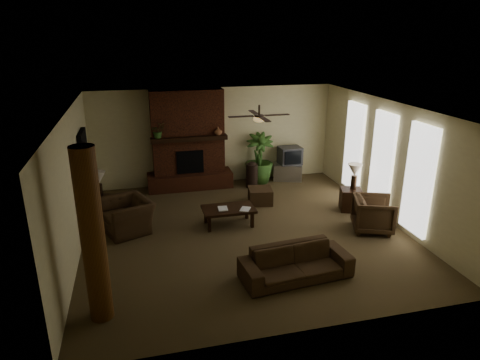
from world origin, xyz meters
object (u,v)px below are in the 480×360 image
object	(u,v)px
ottoman	(260,196)
lamp_left	(98,180)
sofa	(296,258)
floor_vase	(252,173)
floor_plant	(259,169)
lamp_right	(355,172)
coffee_table	(229,210)
armchair_left	(126,210)
tv_stand	(288,172)
armchair_right	(373,213)
log_column	(93,237)
side_table_right	(350,200)
side_table_left	(102,208)

from	to	relation	value
ottoman	lamp_left	world-z (taller)	lamp_left
sofa	floor_vase	distance (m)	4.86
ottoman	floor_plant	bearing A→B (deg)	74.91
lamp_right	coffee_table	bearing A→B (deg)	-177.10
armchair_left	lamp_left	size ratio (longest dim) A/B	1.73
sofa	coffee_table	world-z (taller)	sofa
lamp_left	tv_stand	bearing A→B (deg)	17.47
armchair_right	lamp_right	xyz separation A→B (m)	(0.13, 1.22, 0.57)
log_column	lamp_left	size ratio (longest dim) A/B	4.31
floor_plant	side_table_right	distance (m)	3.07
sofa	armchair_right	bearing A→B (deg)	25.30
tv_stand	side_table_right	xyz separation A→B (m)	(0.74, -2.58, 0.03)
log_column	ottoman	size ratio (longest dim) A/B	4.67
sofa	armchair_left	xyz separation A→B (m)	(-3.00, 2.77, 0.10)
log_column	side_table_right	xyz separation A→B (m)	(5.87, 2.97, -1.12)
lamp_left	floor_plant	bearing A→B (deg)	20.81
log_column	coffee_table	bearing A→B (deg)	46.46
tv_stand	side_table_right	distance (m)	2.69
lamp_left	side_table_right	world-z (taller)	lamp_left
coffee_table	floor_plant	xyz separation A→B (m)	(1.53, 2.73, 0.04)
armchair_left	tv_stand	bearing A→B (deg)	95.07
coffee_table	side_table_right	bearing A→B (deg)	2.54
log_column	side_table_left	distance (m)	4.08
armchair_right	ottoman	distance (m)	2.97
floor_vase	side_table_left	bearing A→B (deg)	-162.98
side_table_left	lamp_right	distance (m)	6.22
sofa	floor_vase	xyz separation A→B (m)	(0.50, 4.83, 0.04)
coffee_table	lamp_left	distance (m)	3.13
tv_stand	floor_plant	bearing A→B (deg)	-159.62
ottoman	side_table_right	xyz separation A→B (m)	(2.08, -0.98, 0.08)
sofa	ottoman	size ratio (longest dim) A/B	3.37
floor_vase	floor_plant	bearing A→B (deg)	49.55
armchair_left	side_table_right	distance (m)	5.48
armchair_right	ottoman	xyz separation A→B (m)	(-2.01, 2.18, -0.23)
armchair_right	tv_stand	xyz separation A→B (m)	(-0.66, 3.78, -0.18)
tv_stand	sofa	bearing A→B (deg)	-88.08
floor_vase	lamp_right	xyz separation A→B (m)	(2.03, -2.18, 0.57)
floor_plant	armchair_left	bearing A→B (deg)	-147.40
armchair_left	ottoman	xyz separation A→B (m)	(3.39, 0.84, -0.29)
floor_vase	armchair_left	bearing A→B (deg)	-149.45
ottoman	lamp_left	size ratio (longest dim) A/B	0.92
armchair_right	side_table_right	distance (m)	1.21
armchair_left	log_column	bearing A→B (deg)	-29.41
armchair_left	lamp_left	world-z (taller)	lamp_left
ottoman	side_table_left	bearing A→B (deg)	-179.68
tv_stand	floor_plant	xyz separation A→B (m)	(-0.91, 0.00, 0.16)
armchair_left	floor_vase	size ratio (longest dim) A/B	1.46
log_column	lamp_right	world-z (taller)	log_column
side_table_left	lamp_left	world-z (taller)	lamp_left
lamp_right	armchair_left	bearing A→B (deg)	178.81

